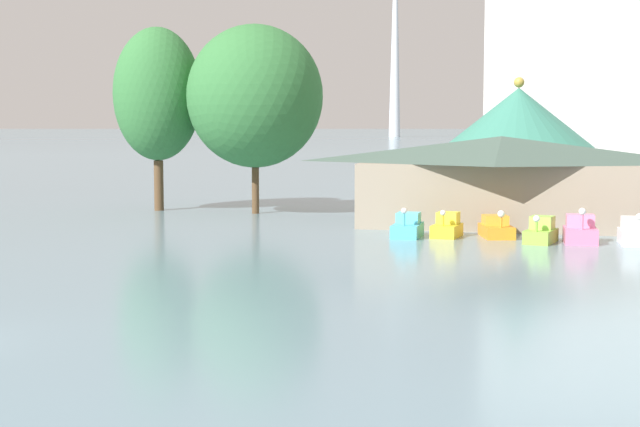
{
  "coord_description": "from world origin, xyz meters",
  "views": [
    {
      "loc": [
        17.52,
        -22.56,
        6.12
      ],
      "look_at": [
        6.6,
        20.5,
        1.97
      ],
      "focal_mm": 54.64,
      "sensor_mm": 36.0,
      "label": 1
    }
  ],
  "objects_px": {
    "distant_broadcast_tower": "(395,4)",
    "pedal_boat_cyan": "(407,227)",
    "pedal_boat_lime": "(541,232)",
    "pedal_boat_white": "(635,233)",
    "shoreline_tree_tall_left": "(157,94)",
    "green_roof_pavilion": "(518,140)",
    "pedal_boat_pink": "(580,232)",
    "shoreline_tree_mid": "(255,96)",
    "pedal_boat_orange": "(496,228)",
    "pedal_boat_yellow": "(447,227)",
    "boathouse": "(501,179)"
  },
  "relations": [
    {
      "from": "green_roof_pavilion",
      "to": "shoreline_tree_tall_left",
      "type": "bearing_deg",
      "value": -172.59
    },
    {
      "from": "shoreline_tree_mid",
      "to": "pedal_boat_orange",
      "type": "bearing_deg",
      "value": -30.45
    },
    {
      "from": "pedal_boat_cyan",
      "to": "pedal_boat_pink",
      "type": "height_order",
      "value": "pedal_boat_pink"
    },
    {
      "from": "pedal_boat_orange",
      "to": "shoreline_tree_tall_left",
      "type": "xyz_separation_m",
      "value": [
        -24.07,
        10.46,
        7.62
      ]
    },
    {
      "from": "shoreline_tree_tall_left",
      "to": "distant_broadcast_tower",
      "type": "xyz_separation_m",
      "value": [
        -46.08,
        360.98,
        49.47
      ]
    },
    {
      "from": "pedal_boat_white",
      "to": "distant_broadcast_tower",
      "type": "xyz_separation_m",
      "value": [
        -77.19,
        372.89,
        57.01
      ]
    },
    {
      "from": "pedal_boat_white",
      "to": "shoreline_tree_mid",
      "type": "bearing_deg",
      "value": -119.66
    },
    {
      "from": "pedal_boat_lime",
      "to": "pedal_boat_pink",
      "type": "relative_size",
      "value": 1.09
    },
    {
      "from": "pedal_boat_cyan",
      "to": "shoreline_tree_mid",
      "type": "bearing_deg",
      "value": -132.29
    },
    {
      "from": "green_roof_pavilion",
      "to": "pedal_boat_orange",
      "type": "bearing_deg",
      "value": -91.73
    },
    {
      "from": "pedal_boat_yellow",
      "to": "pedal_boat_pink",
      "type": "xyz_separation_m",
      "value": [
        6.92,
        -1.04,
        0.06
      ]
    },
    {
      "from": "shoreline_tree_tall_left",
      "to": "shoreline_tree_mid",
      "type": "xyz_separation_m",
      "value": [
        7.3,
        -0.6,
        -0.2
      ]
    },
    {
      "from": "pedal_boat_pink",
      "to": "green_roof_pavilion",
      "type": "xyz_separation_m",
      "value": [
        -3.93,
        15.22,
        4.36
      ]
    },
    {
      "from": "green_roof_pavilion",
      "to": "shoreline_tree_tall_left",
      "type": "height_order",
      "value": "shoreline_tree_tall_left"
    },
    {
      "from": "boathouse",
      "to": "shoreline_tree_mid",
      "type": "height_order",
      "value": "shoreline_tree_mid"
    },
    {
      "from": "distant_broadcast_tower",
      "to": "pedal_boat_pink",
      "type": "bearing_deg",
      "value": -78.71
    },
    {
      "from": "pedal_boat_yellow",
      "to": "boathouse",
      "type": "bearing_deg",
      "value": 163.83
    },
    {
      "from": "pedal_boat_orange",
      "to": "shoreline_tree_tall_left",
      "type": "bearing_deg",
      "value": -128.74
    },
    {
      "from": "pedal_boat_orange",
      "to": "boathouse",
      "type": "distance_m",
      "value": 5.95
    },
    {
      "from": "shoreline_tree_mid",
      "to": "pedal_boat_cyan",
      "type": "bearing_deg",
      "value": -41.83
    },
    {
      "from": "pedal_boat_white",
      "to": "shoreline_tree_tall_left",
      "type": "height_order",
      "value": "shoreline_tree_tall_left"
    },
    {
      "from": "pedal_boat_orange",
      "to": "boathouse",
      "type": "height_order",
      "value": "boathouse"
    },
    {
      "from": "pedal_boat_white",
      "to": "boathouse",
      "type": "distance_m",
      "value": 10.23
    },
    {
      "from": "pedal_boat_cyan",
      "to": "pedal_boat_orange",
      "type": "xyz_separation_m",
      "value": [
        4.65,
        0.99,
        -0.04
      ]
    },
    {
      "from": "distant_broadcast_tower",
      "to": "pedal_boat_white",
      "type": "bearing_deg",
      "value": -78.31
    },
    {
      "from": "pedal_boat_lime",
      "to": "green_roof_pavilion",
      "type": "relative_size",
      "value": 0.26
    },
    {
      "from": "pedal_boat_cyan",
      "to": "distant_broadcast_tower",
      "type": "distance_m",
      "value": 382.41
    },
    {
      "from": "pedal_boat_yellow",
      "to": "pedal_boat_white",
      "type": "height_order",
      "value": "pedal_boat_white"
    },
    {
      "from": "pedal_boat_yellow",
      "to": "green_roof_pavilion",
      "type": "distance_m",
      "value": 15.15
    },
    {
      "from": "pedal_boat_orange",
      "to": "green_roof_pavilion",
      "type": "distance_m",
      "value": 14.36
    },
    {
      "from": "boathouse",
      "to": "pedal_boat_pink",
      "type": "bearing_deg",
      "value": -57.57
    },
    {
      "from": "distant_broadcast_tower",
      "to": "green_roof_pavilion",
      "type": "bearing_deg",
      "value": -78.84
    },
    {
      "from": "pedal_boat_pink",
      "to": "green_roof_pavilion",
      "type": "relative_size",
      "value": 0.24
    },
    {
      "from": "distant_broadcast_tower",
      "to": "pedal_boat_yellow",
      "type": "bearing_deg",
      "value": -79.7
    },
    {
      "from": "shoreline_tree_tall_left",
      "to": "pedal_boat_white",
      "type": "bearing_deg",
      "value": -20.95
    },
    {
      "from": "green_roof_pavilion",
      "to": "shoreline_tree_mid",
      "type": "height_order",
      "value": "shoreline_tree_mid"
    },
    {
      "from": "shoreline_tree_mid",
      "to": "pedal_boat_lime",
      "type": "bearing_deg",
      "value": -31.67
    },
    {
      "from": "shoreline_tree_tall_left",
      "to": "shoreline_tree_mid",
      "type": "height_order",
      "value": "shoreline_tree_tall_left"
    },
    {
      "from": "distant_broadcast_tower",
      "to": "pedal_boat_cyan",
      "type": "bearing_deg",
      "value": -80.03
    },
    {
      "from": "pedal_boat_lime",
      "to": "boathouse",
      "type": "bearing_deg",
      "value": -149.38
    },
    {
      "from": "pedal_boat_lime",
      "to": "shoreline_tree_tall_left",
      "type": "height_order",
      "value": "shoreline_tree_tall_left"
    },
    {
      "from": "pedal_boat_yellow",
      "to": "pedal_boat_lime",
      "type": "bearing_deg",
      "value": 79.85
    },
    {
      "from": "pedal_boat_yellow",
      "to": "pedal_boat_white",
      "type": "distance_m",
      "value": 9.66
    },
    {
      "from": "shoreline_tree_mid",
      "to": "pedal_boat_yellow",
      "type": "bearing_deg",
      "value": -36.22
    },
    {
      "from": "shoreline_tree_mid",
      "to": "shoreline_tree_tall_left",
      "type": "bearing_deg",
      "value": 175.31
    },
    {
      "from": "pedal_boat_cyan",
      "to": "distant_broadcast_tower",
      "type": "relative_size",
      "value": 0.02
    },
    {
      "from": "pedal_boat_yellow",
      "to": "shoreline_tree_tall_left",
      "type": "distance_m",
      "value": 25.3
    },
    {
      "from": "pedal_boat_lime",
      "to": "pedal_boat_white",
      "type": "height_order",
      "value": "pedal_boat_white"
    },
    {
      "from": "shoreline_tree_tall_left",
      "to": "boathouse",
      "type": "bearing_deg",
      "value": -11.75
    },
    {
      "from": "pedal_boat_orange",
      "to": "pedal_boat_white",
      "type": "relative_size",
      "value": 1.22
    }
  ]
}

